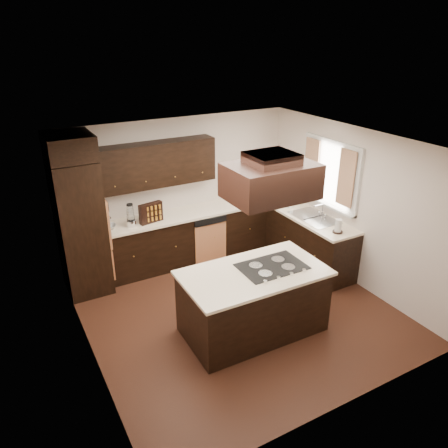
{
  "coord_description": "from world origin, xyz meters",
  "views": [
    {
      "loc": [
        -2.78,
        -4.62,
        3.8
      ],
      "look_at": [
        0.1,
        0.6,
        1.15
      ],
      "focal_mm": 35.0,
      "sensor_mm": 36.0,
      "label": 1
    }
  ],
  "objects": [
    {
      "name": "spice_rack",
      "position": [
        -0.66,
        1.7,
        1.09
      ],
      "size": [
        0.41,
        0.18,
        0.33
      ],
      "primitive_type": "cube",
      "rotation": [
        0.0,
        0.0,
        0.2
      ],
      "color": "black",
      "rests_on": "countertop_back"
    },
    {
      "name": "wall_back",
      "position": [
        0.0,
        2.11,
        1.25
      ],
      "size": [
        4.2,
        0.02,
        2.5
      ],
      "primitive_type": "cube",
      "color": "beige",
      "rests_on": "ground"
    },
    {
      "name": "mixing_bowl",
      "position": [
        -1.34,
        1.78,
        0.95
      ],
      "size": [
        0.29,
        0.29,
        0.06
      ],
      "primitive_type": "imported",
      "rotation": [
        0.0,
        0.0,
        -0.25
      ],
      "color": "silver",
      "rests_on": "countertop_back"
    },
    {
      "name": "base_cabinets_right",
      "position": [
        1.8,
        0.9,
        0.44
      ],
      "size": [
        0.6,
        2.4,
        0.88
      ],
      "primitive_type": "cube",
      "color": "black",
      "rests_on": "floor"
    },
    {
      "name": "blender_pitcher",
      "position": [
        -0.99,
        1.7,
        1.15
      ],
      "size": [
        0.13,
        0.13,
        0.26
      ],
      "primitive_type": "cone",
      "color": "silver",
      "rests_on": "blender_base"
    },
    {
      "name": "window_frame",
      "position": [
        2.07,
        0.55,
        1.65
      ],
      "size": [
        0.06,
        1.32,
        1.12
      ],
      "primitive_type": "cube",
      "color": "silver",
      "rests_on": "wall_right"
    },
    {
      "name": "range_hood",
      "position": [
        0.1,
        -0.55,
        2.16
      ],
      "size": [
        1.05,
        0.72,
        0.42
      ],
      "primitive_type": "cube",
      "color": "black",
      "rests_on": "ceiling"
    },
    {
      "name": "blender_base",
      "position": [
        -0.99,
        1.7,
        0.97
      ],
      "size": [
        0.15,
        0.15,
        0.1
      ],
      "primitive_type": "cylinder",
      "color": "silver",
      "rests_on": "countertop_back"
    },
    {
      "name": "dishwasher_front",
      "position": [
        0.33,
        1.5,
        0.4
      ],
      "size": [
        0.6,
        0.05,
        0.72
      ],
      "primitive_type": "cube",
      "color": "#DE8B56",
      "rests_on": "floor"
    },
    {
      "name": "wall_front",
      "position": [
        0.0,
        -2.11,
        1.25
      ],
      "size": [
        4.2,
        0.02,
        2.5
      ],
      "primitive_type": "cube",
      "color": "beige",
      "rests_on": "ground"
    },
    {
      "name": "hood_duct",
      "position": [
        0.1,
        -0.55,
        2.44
      ],
      "size": [
        0.55,
        0.5,
        0.13
      ],
      "primitive_type": "cube",
      "color": "black",
      "rests_on": "ceiling"
    },
    {
      "name": "paper_towel",
      "position": [
        1.74,
        -0.09,
        1.03
      ],
      "size": [
        0.13,
        0.13,
        0.22
      ],
      "primitive_type": "cylinder",
      "rotation": [
        0.0,
        0.0,
        -0.34
      ],
      "color": "silver",
      "rests_on": "countertop_right"
    },
    {
      "name": "countertop_back",
      "position": [
        0.03,
        1.79,
        0.9
      ],
      "size": [
        2.93,
        0.63,
        0.04
      ],
      "primitive_type": "cube",
      "color": "#FDEBCC",
      "rests_on": "base_cabinets_back"
    },
    {
      "name": "cooktop",
      "position": [
        0.23,
        -0.48,
        0.93
      ],
      "size": [
        0.88,
        0.59,
        0.01
      ],
      "primitive_type": "cube",
      "rotation": [
        0.0,
        0.0,
        -0.02
      ],
      "color": "black",
      "rests_on": "island_top"
    },
    {
      "name": "countertop_right",
      "position": [
        1.79,
        0.9,
        0.9
      ],
      "size": [
        0.63,
        2.4,
        0.04
      ],
      "primitive_type": "cube",
      "color": "#FDEBCC",
      "rests_on": "base_cabinets_right"
    },
    {
      "name": "base_cabinets_back",
      "position": [
        0.03,
        1.8,
        0.44
      ],
      "size": [
        2.93,
        0.6,
        0.88
      ],
      "primitive_type": "cube",
      "color": "black",
      "rests_on": "floor"
    },
    {
      "name": "curtain_left",
      "position": [
        2.01,
        0.13,
        1.7
      ],
      "size": [
        0.02,
        0.34,
        0.9
      ],
      "primitive_type": "cube",
      "color": "beige",
      "rests_on": "wall_right"
    },
    {
      "name": "curtain_right",
      "position": [
        2.01,
        0.97,
        1.7
      ],
      "size": [
        0.02,
        0.34,
        0.9
      ],
      "primitive_type": "cube",
      "color": "beige",
      "rests_on": "wall_right"
    },
    {
      "name": "soap_bottle",
      "position": [
        1.72,
        1.12,
        1.02
      ],
      "size": [
        0.11,
        0.11,
        0.2
      ],
      "primitive_type": "imported",
      "rotation": [
        0.0,
        0.0,
        0.18
      ],
      "color": "silver",
      "rests_on": "countertop_right"
    },
    {
      "name": "ceiling",
      "position": [
        0.0,
        0.0,
        2.51
      ],
      "size": [
        4.2,
        4.2,
        0.02
      ],
      "primitive_type": "cube",
      "color": "white",
      "rests_on": "ground"
    },
    {
      "name": "oven_column",
      "position": [
        -1.78,
        1.71,
        1.06
      ],
      "size": [
        0.65,
        0.75,
        2.12
      ],
      "primitive_type": "cube",
      "color": "black",
      "rests_on": "floor"
    },
    {
      "name": "wall_oven_face",
      "position": [
        -1.43,
        1.71,
        1.12
      ],
      "size": [
        0.05,
        0.62,
        0.78
      ],
      "primitive_type": "cube",
      "color": "#DE8B56",
      "rests_on": "oven_column"
    },
    {
      "name": "wall_left",
      "position": [
        -2.11,
        0.0,
        1.25
      ],
      "size": [
        0.02,
        4.2,
        2.5
      ],
      "primitive_type": "cube",
      "color": "beige",
      "rests_on": "ground"
    },
    {
      "name": "wall_right",
      "position": [
        2.11,
        0.0,
        1.25
      ],
      "size": [
        0.02,
        4.2,
        2.5
      ],
      "primitive_type": "cube",
      "color": "beige",
      "rests_on": "ground"
    },
    {
      "name": "island_top",
      "position": [
        -0.05,
        -0.48,
        0.9
      ],
      "size": [
        1.92,
        1.1,
        0.04
      ],
      "primitive_type": "cube",
      "rotation": [
        0.0,
        0.0,
        -0.02
      ],
      "color": "#FDEBCC",
      "rests_on": "island"
    },
    {
      "name": "island",
      "position": [
        -0.05,
        -0.48,
        0.44
      ],
      "size": [
        1.86,
        1.03,
        0.88
      ],
      "primitive_type": "cube",
      "rotation": [
        0.0,
        0.0,
        -0.02
      ],
      "color": "black",
      "rests_on": "floor"
    },
    {
      "name": "floor",
      "position": [
        0.0,
        0.0,
        -0.01
      ],
      "size": [
        4.2,
        4.2,
        0.02
      ],
      "primitive_type": "cube",
      "color": "#532B1B",
      "rests_on": "ground"
    },
    {
      "name": "window_pane",
      "position": [
        2.1,
        0.55,
        1.65
      ],
      "size": [
        0.0,
        1.2,
        1.0
      ],
      "primitive_type": "cube",
      "color": "white",
      "rests_on": "wall_right"
    },
    {
      "name": "sink_rim",
      "position": [
        1.8,
        0.55,
        0.92
      ],
      "size": [
        0.52,
        0.84,
        0.01
      ],
      "primitive_type": "cube",
      "color": "silver",
      "rests_on": "countertop_right"
    },
    {
      "name": "upper_cabinets",
      "position": [
        -0.43,
        1.93,
        1.81
      ],
      "size": [
        2.0,
        0.34,
        0.72
      ],
      "primitive_type": "cube",
      "color": "black",
      "rests_on": "wall_back"
    }
  ]
}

